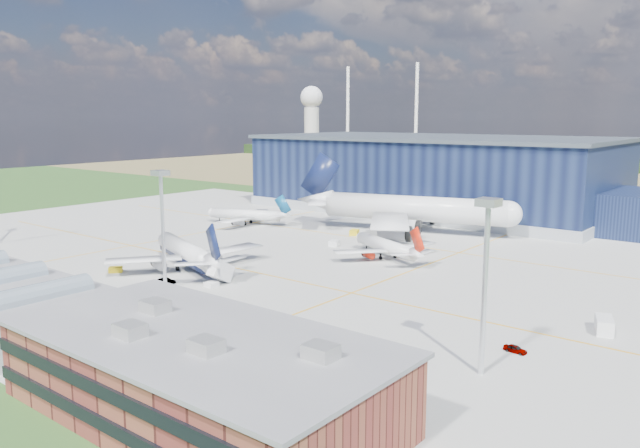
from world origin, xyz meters
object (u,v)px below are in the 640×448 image
Objects in this scene: gse_tug_b at (116,270)px; gse_tug_c at (354,232)px; gse_van_b at (604,325)px; gse_tug_a at (41,276)px; light_mast_center at (162,210)px; hangar at (440,178)px; airliner_navy at (186,242)px; airliner_widebody at (415,195)px; airliner_regional at (245,209)px; airliner_red at (386,239)px; car_a at (515,349)px; airstair at (221,276)px; gse_van_c at (286,367)px; ops_building at (198,374)px; gse_cart_b at (215,215)px; light_mast_east at (486,258)px; gse_cart_a at (334,243)px; car_b at (166,281)px.

gse_tug_c is (15.27, 66.43, 0.16)m from gse_tug_b.
gse_tug_c is at bearing 132.37° from gse_van_b.
gse_tug_a is 0.96× the size of gse_tug_c.
light_mast_center is at bearing -109.23° from gse_tug_c.
hangar is at bearing 80.68° from gse_tug_a.
airliner_navy reaches higher than gse_van_b.
airliner_widebody reaches higher than airliner_regional.
gse_van_b is at bearing -150.56° from airliner_navy.
light_mast_center is 53.67m from airliner_red.
gse_van_b is 18.23m from car_a.
airstair reaches higher than gse_tug_a.
ops_building is at bearing -169.97° from gse_van_c.
gse_cart_b is (-66.14, -16.06, -10.22)m from airliner_widebody.
airliner_red is (-25.96, 79.00, -0.20)m from ops_building.
car_a is (20.14, 26.06, -0.61)m from gse_van_c.
gse_tug_c is (3.72, -56.98, -10.85)m from hangar.
ops_building is at bearing -51.38° from airstair.
light_mast_east is 6.81× the size of gse_cart_a.
ops_building reaches higher than car_a.
gse_cart_b is at bearing 145.68° from gse_cart_a.
airliner_red is at bearing 138.19° from gse_van_b.
light_mast_center and light_mast_east have the same top height.
gse_tug_c reaches higher than gse_cart_b.
ops_building reaches higher than gse_cart_a.
light_mast_center reaches higher than airliner_regional.
car_b reaches higher than gse_cart_b.
gse_cart_a is at bearing 118.05° from ops_building.
airliner_navy is 15.92m from gse_tug_b.
gse_van_b is at bearing -177.74° from airliner_red.
airliner_navy is 9.80× the size of car_b.
airliner_widebody is (-37.19, 111.28, 6.03)m from ops_building.
gse_cart_b is (-77.38, 16.22, -3.99)m from airliner_red.
ops_building is 45.26m from car_a.
airliner_widebody is at bearing 108.48° from ops_building.
airstair is at bearing -103.02° from gse_tug_c.
light_mast_east is at bearing -70.91° from airliner_widebody.
hangar is at bearing 90.07° from airstair.
light_mast_east is at bearing 157.86° from airliner_red.
airliner_widebody is at bearing 45.01° from car_a.
gse_cart_b is 135.67m from car_a.
gse_cart_a is at bearing -60.12° from gse_cart_b.
ops_building is at bearing -87.56° from airliner_widebody.
ops_building reaches higher than airliner_regional.
car_b is (-21.74, -46.71, -3.98)m from airliner_red.
airstair is at bearing 97.03° from car_a.
gse_van_b is at bearing -64.43° from gse_cart_b.
light_mast_center reaches higher than airliner_widebody.
airliner_red reaches higher than gse_cart_b.
hangar is 80.53m from airliner_red.
airliner_regional is 8.70× the size of car_a.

